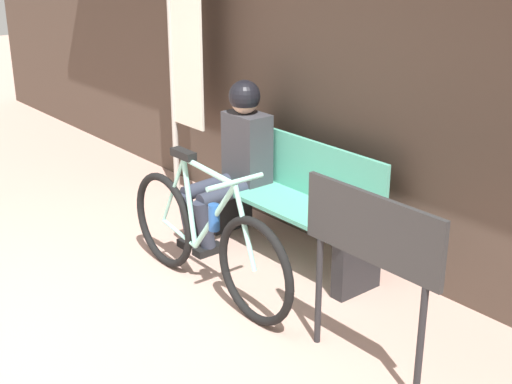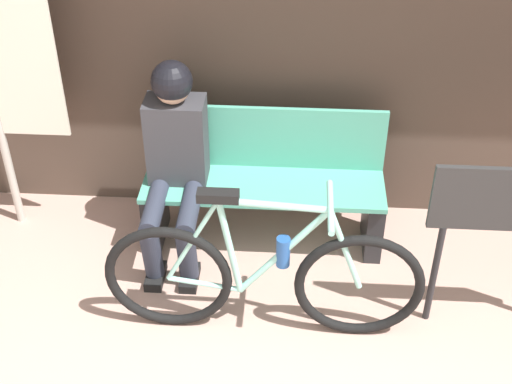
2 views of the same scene
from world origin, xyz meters
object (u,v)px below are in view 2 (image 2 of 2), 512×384
at_px(bicycle, 263,278).
at_px(person_seated, 174,152).
at_px(banner_pole, 4,34).
at_px(park_bench_near, 264,186).

xyz_separation_m(bicycle, person_seated, (-0.54, 0.67, 0.31)).
distance_m(bicycle, person_seated, 0.92).
bearing_deg(banner_pole, bicycle, -29.93).
relative_size(person_seated, banner_pole, 0.56).
xyz_separation_m(park_bench_near, banner_pole, (-1.42, 0.05, 0.91)).
height_order(bicycle, person_seated, person_seated).
height_order(park_bench_near, banner_pole, banner_pole).
relative_size(park_bench_near, banner_pole, 0.67).
bearing_deg(banner_pole, person_seated, -10.68).
distance_m(person_seated, banner_pole, 1.11).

